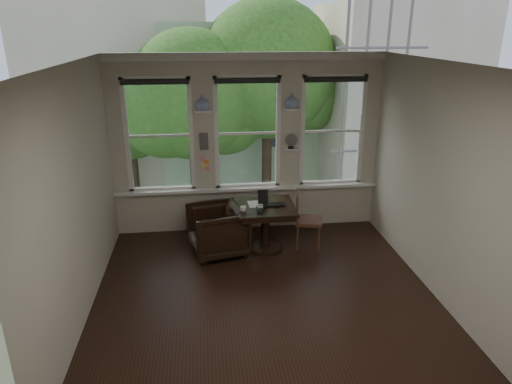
{
  "coord_description": "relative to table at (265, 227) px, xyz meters",
  "views": [
    {
      "loc": [
        -0.75,
        -5.22,
        3.4
      ],
      "look_at": [
        -0.01,
        0.9,
        1.14
      ],
      "focal_mm": 32.0,
      "sensor_mm": 36.0,
      "label": 1
    }
  ],
  "objects": [
    {
      "name": "wall_front",
      "position": [
        -0.19,
        -3.58,
        1.12
      ],
      "size": [
        4.5,
        0.0,
        4.5
      ],
      "primitive_type": "plane",
      "rotation": [
        -1.57,
        0.0,
        0.0
      ],
      "color": "beige",
      "rests_on": "ground"
    },
    {
      "name": "wall_back",
      "position": [
        -0.19,
        0.92,
        1.12
      ],
      "size": [
        4.5,
        0.0,
        4.5
      ],
      "primitive_type": "plane",
      "rotation": [
        1.57,
        0.0,
        0.0
      ],
      "color": "beige",
      "rests_on": "ground"
    },
    {
      "name": "window_left",
      "position": [
        -1.64,
        0.92,
        1.32
      ],
      "size": [
        1.1,
        0.12,
        1.9
      ],
      "primitive_type": null,
      "color": "white",
      "rests_on": "ground"
    },
    {
      "name": "ceiling",
      "position": [
        -0.19,
        -1.33,
        2.62
      ],
      "size": [
        4.5,
        4.5,
        0.0
      ],
      "primitive_type": "plane",
      "rotation": [
        3.14,
        0.0,
        0.0
      ],
      "color": "silver",
      "rests_on": "ground"
    },
    {
      "name": "intercom",
      "position": [
        -0.91,
        0.85,
        1.23
      ],
      "size": [
        0.14,
        0.06,
        0.28
      ],
      "primitive_type": "cube",
      "color": "#59544F",
      "rests_on": "ground"
    },
    {
      "name": "desk_fan",
      "position": [
        0.54,
        0.8,
        1.16
      ],
      "size": [
        0.2,
        0.2,
        0.24
      ],
      "primitive_type": null,
      "color": "#59544F",
      "rests_on": "ground"
    },
    {
      "name": "window_center",
      "position": [
        -0.19,
        0.92,
        1.32
      ],
      "size": [
        1.1,
        0.12,
        1.9
      ],
      "primitive_type": null,
      "color": "white",
      "rests_on": "ground"
    },
    {
      "name": "table",
      "position": [
        0.0,
        0.0,
        0.0
      ],
      "size": [
        0.9,
        0.9,
        0.75
      ],
      "primitive_type": null,
      "color": "black",
      "rests_on": "ground"
    },
    {
      "name": "wall_right",
      "position": [
        2.06,
        -1.33,
        1.12
      ],
      "size": [
        0.0,
        4.5,
        4.5
      ],
      "primitive_type": "plane",
      "rotation": [
        1.57,
        0.0,
        -1.57
      ],
      "color": "beige",
      "rests_on": "ground"
    },
    {
      "name": "side_chair_right",
      "position": [
        0.7,
        0.02,
        0.09
      ],
      "size": [
        0.5,
        0.5,
        0.92
      ],
      "primitive_type": null,
      "rotation": [
        0.0,
        0.0,
        1.34
      ],
      "color": "#462B19",
      "rests_on": "ground"
    },
    {
      "name": "laptop",
      "position": [
        0.14,
        -0.07,
        0.39
      ],
      "size": [
        0.36,
        0.24,
        0.03
      ],
      "primitive_type": "imported",
      "rotation": [
        0.0,
        0.0,
        0.05
      ],
      "color": "black",
      "rests_on": "table"
    },
    {
      "name": "mug",
      "position": [
        -0.37,
        -0.21,
        0.42
      ],
      "size": [
        0.1,
        0.1,
        0.09
      ],
      "primitive_type": "imported",
      "rotation": [
        0.0,
        0.0,
        -0.05
      ],
      "color": "white",
      "rests_on": "table"
    },
    {
      "name": "armchair_left",
      "position": [
        -0.76,
        -0.05,
        0.02
      ],
      "size": [
        1.03,
        1.01,
        0.78
      ],
      "primitive_type": "imported",
      "rotation": [
        0.0,
        0.0,
        -1.34
      ],
      "color": "black",
      "rests_on": "ground"
    },
    {
      "name": "sticky_notes",
      "position": [
        -0.91,
        0.86,
        0.88
      ],
      "size": [
        0.16,
        0.01,
        0.24
      ],
      "primitive_type": null,
      "color": "pink",
      "rests_on": "ground"
    },
    {
      "name": "shelf_right",
      "position": [
        0.54,
        0.82,
        1.73
      ],
      "size": [
        0.26,
        0.16,
        0.03
      ],
      "primitive_type": "cube",
      "color": "white",
      "rests_on": "ground"
    },
    {
      "name": "vase_right",
      "position": [
        0.54,
        0.82,
        1.86
      ],
      "size": [
        0.24,
        0.24,
        0.25
      ],
      "primitive_type": "imported",
      "color": "white",
      "rests_on": "shelf_right"
    },
    {
      "name": "shelf_left",
      "position": [
        -0.91,
        0.82,
        1.73
      ],
      "size": [
        0.26,
        0.16,
        0.03
      ],
      "primitive_type": "cube",
      "color": "white",
      "rests_on": "ground"
    },
    {
      "name": "cushion_red",
      "position": [
        -0.76,
        -0.05,
        0.08
      ],
      "size": [
        0.45,
        0.45,
        0.06
      ],
      "primitive_type": "cube",
      "color": "maroon",
      "rests_on": "armchair_left"
    },
    {
      "name": "drinking_glass",
      "position": [
        -0.12,
        -0.28,
        0.43
      ],
      "size": [
        0.15,
        0.15,
        0.1
      ],
      "primitive_type": "imported",
      "rotation": [
        0.0,
        0.0,
        -0.09
      ],
      "color": "white",
      "rests_on": "table"
    },
    {
      "name": "vase_left",
      "position": [
        -0.91,
        0.82,
        1.86
      ],
      "size": [
        0.24,
        0.24,
        0.25
      ],
      "primitive_type": "imported",
      "color": "white",
      "rests_on": "shelf_left"
    },
    {
      "name": "ground",
      "position": [
        -0.19,
        -1.33,
        -0.38
      ],
      "size": [
        4.5,
        4.5,
        0.0
      ],
      "primitive_type": "plane",
      "color": "black",
      "rests_on": "ground"
    },
    {
      "name": "papers",
      "position": [
        -0.15,
        0.08,
        0.38
      ],
      "size": [
        0.23,
        0.3,
        0.0
      ],
      "primitive_type": "cube",
      "rotation": [
        0.0,
        0.0,
        0.02
      ],
      "color": "silver",
      "rests_on": "table"
    },
    {
      "name": "tablet",
      "position": [
        -0.03,
        0.11,
        0.48
      ],
      "size": [
        0.16,
        0.08,
        0.22
      ],
      "primitive_type": "cube",
      "rotation": [
        -0.26,
        0.0,
        0.03
      ],
      "color": "black",
      "rests_on": "table"
    },
    {
      "name": "wall_left",
      "position": [
        -2.44,
        -1.33,
        1.12
      ],
      "size": [
        0.0,
        4.5,
        4.5
      ],
      "primitive_type": "plane",
      "rotation": [
        1.57,
        0.0,
        1.57
      ],
      "color": "beige",
      "rests_on": "ground"
    },
    {
      "name": "window_right",
      "position": [
        1.26,
        0.92,
        1.32
      ],
      "size": [
        1.1,
        0.12,
        1.9
      ],
      "primitive_type": null,
      "color": "white",
      "rests_on": "ground"
    }
  ]
}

